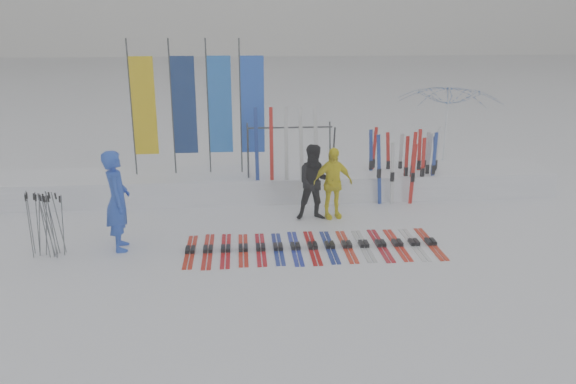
{
  "coord_description": "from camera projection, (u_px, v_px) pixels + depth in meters",
  "views": [
    {
      "loc": [
        -0.69,
        -8.76,
        4.2
      ],
      "look_at": [
        0.2,
        1.6,
        1.0
      ],
      "focal_mm": 35.0,
      "sensor_mm": 36.0,
      "label": 1
    }
  ],
  "objects": [
    {
      "name": "ground",
      "position": [
        284.0,
        275.0,
        9.64
      ],
      "size": [
        120.0,
        120.0,
        0.0
      ],
      "primitive_type": "plane",
      "color": "white",
      "rests_on": "ground"
    },
    {
      "name": "snow_bank",
      "position": [
        270.0,
        184.0,
        13.93
      ],
      "size": [
        14.0,
        1.6,
        0.6
      ],
      "primitive_type": "cube",
      "color": "white",
      "rests_on": "ground"
    },
    {
      "name": "person_blue",
      "position": [
        117.0,
        201.0,
        10.48
      ],
      "size": [
        0.58,
        0.77,
        1.93
      ],
      "primitive_type": "imported",
      "rotation": [
        0.0,
        0.0,
        1.75
      ],
      "color": "blue",
      "rests_on": "ground"
    },
    {
      "name": "person_black",
      "position": [
        315.0,
        183.0,
        12.12
      ],
      "size": [
        0.82,
        0.65,
        1.67
      ],
      "primitive_type": "imported",
      "rotation": [
        0.0,
        0.0,
        0.02
      ],
      "color": "black",
      "rests_on": "ground"
    },
    {
      "name": "person_yellow",
      "position": [
        332.0,
        183.0,
        12.23
      ],
      "size": [
        0.98,
        0.56,
        1.58
      ],
      "primitive_type": "imported",
      "rotation": [
        0.0,
        0.0,
        0.2
      ],
      "color": "#FDF010",
      "rests_on": "ground"
    },
    {
      "name": "tent_canopy",
      "position": [
        446.0,
        130.0,
        15.53
      ],
      "size": [
        3.31,
        3.35,
        2.58
      ],
      "primitive_type": "imported",
      "rotation": [
        0.0,
        0.0,
        -0.19
      ],
      "color": "white",
      "rests_on": "ground"
    },
    {
      "name": "ski_row",
      "position": [
        313.0,
        246.0,
        10.78
      ],
      "size": [
        4.82,
        1.7,
        0.07
      ],
      "color": "red",
      "rests_on": "ground"
    },
    {
      "name": "pole_cluster",
      "position": [
        46.0,
        225.0,
        10.26
      ],
      "size": [
        0.68,
        0.37,
        1.24
      ],
      "color": "#595B60",
      "rests_on": "ground"
    },
    {
      "name": "feather_flags",
      "position": [
        199.0,
        106.0,
        13.31
      ],
      "size": [
        3.14,
        0.1,
        3.2
      ],
      "color": "#383A3F",
      "rests_on": "ground"
    },
    {
      "name": "ski_rack",
      "position": [
        290.0,
        144.0,
        13.27
      ],
      "size": [
        2.04,
        0.8,
        1.23
      ],
      "color": "#383A3F",
      "rests_on": "ground"
    },
    {
      "name": "upright_skis",
      "position": [
        408.0,
        165.0,
        13.68
      ],
      "size": [
        1.69,
        1.14,
        1.69
      ],
      "color": "red",
      "rests_on": "ground"
    }
  ]
}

